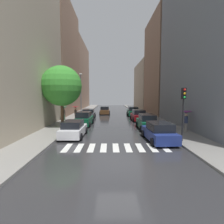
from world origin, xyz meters
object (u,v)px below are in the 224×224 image
pedestrian_foreground (76,110)px  street_tree_left (62,86)px  car_midroad (105,111)px  pedestrian_by_kerb (186,116)px  parked_car_right_fourth (133,111)px  traffic_light_right_corner (183,103)px  parked_car_right_nearest (159,132)px  lamp_post_left (81,92)px  parked_car_left_third (89,114)px  parked_car_right_second (147,122)px  parked_car_left_nearest (73,129)px  parked_car_left_second (84,119)px  pedestrian_near_tree (64,110)px  parked_car_right_third (138,116)px

pedestrian_foreground → street_tree_left: 6.02m
car_midroad → pedestrian_by_kerb: size_ratio=2.05×
parked_car_right_fourth → traffic_light_right_corner: (1.51, -19.31, 2.48)m
parked_car_right_fourth → car_midroad: (-5.40, 2.78, -0.05)m
parked_car_right_nearest → lamp_post_left: 19.52m
car_midroad → street_tree_left: (-4.72, -14.86, 4.20)m
parked_car_right_fourth → pedestrian_foreground: bearing=128.0°
parked_car_left_third → pedestrian_by_kerb: size_ratio=2.13×
parked_car_right_fourth → street_tree_left: (-10.12, -12.08, 4.16)m
car_midroad → parked_car_right_nearest: bearing=-166.0°
street_tree_left → parked_car_right_second: bearing=-7.4°
car_midroad → pedestrian_foreground: pedestrian_foreground is taller
parked_car_left_nearest → pedestrian_by_kerb: pedestrian_by_kerb is taller
parked_car_right_fourth → street_tree_left: bearing=141.1°
parked_car_left_second → street_tree_left: (-2.44, -1.31, 4.14)m
parked_car_left_third → pedestrian_foreground: size_ratio=2.18×
street_tree_left → traffic_light_right_corner: 13.80m
pedestrian_by_kerb → parked_car_right_fourth: bearing=38.7°
traffic_light_right_corner → parked_car_left_second: bearing=137.1°
parked_car_left_nearest → pedestrian_near_tree: pedestrian_near_tree is taller
parked_car_left_nearest → parked_car_left_second: size_ratio=0.97×
parked_car_left_nearest → pedestrian_foreground: (-1.72, 10.02, 0.89)m
pedestrian_foreground → traffic_light_right_corner: 16.50m
pedestrian_near_tree → street_tree_left: (1.09, -5.07, 3.35)m
parked_car_left_second → traffic_light_right_corner: traffic_light_right_corner is taller
parked_car_left_third → lamp_post_left: (-1.57, 2.08, 3.71)m
car_midroad → lamp_post_left: size_ratio=0.57×
parked_car_left_nearest → street_tree_left: size_ratio=0.59×
pedestrian_near_tree → lamp_post_left: lamp_post_left is taller
parked_car_right_fourth → pedestrian_near_tree: 13.25m
parked_car_left_second → lamp_post_left: lamp_post_left is taller
pedestrian_foreground → pedestrian_by_kerb: size_ratio=0.98×
pedestrian_by_kerb → parked_car_left_third: bearing=70.9°
lamp_post_left → parked_car_right_third: bearing=-26.2°
parked_car_left_third → parked_car_right_third: 8.32m
parked_car_right_fourth → parked_car_left_third: bearing=118.2°
parked_car_right_second → parked_car_left_third: bearing=40.0°
traffic_light_right_corner → parked_car_right_third: bearing=96.8°
parked_car_right_second → pedestrian_by_kerb: size_ratio=2.07×
parked_car_left_third → pedestrian_foreground: 3.54m
parked_car_left_third → parked_car_right_second: (7.79, -9.33, 0.05)m
street_tree_left → car_midroad: bearing=72.4°
parked_car_right_nearest → parked_car_left_third: bearing=25.1°
parked_car_right_fourth → traffic_light_right_corner: bearing=-174.5°
parked_car_left_second → parked_car_right_second: 7.99m
parked_car_left_third → street_tree_left: 9.32m
parked_car_left_third → car_midroad: size_ratio=1.04×
parked_car_left_third → street_tree_left: bearing=164.6°
pedestrian_foreground → pedestrian_by_kerb: bearing=-86.9°
parked_car_right_third → traffic_light_right_corner: traffic_light_right_corner is taller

